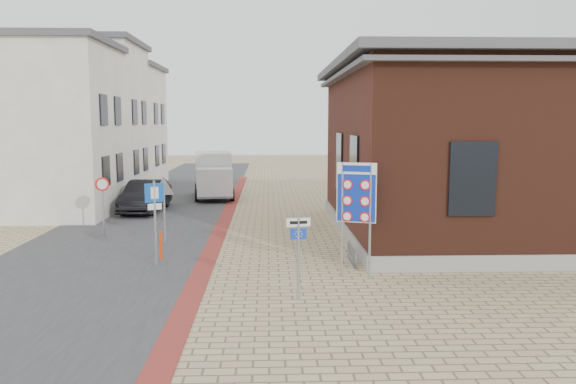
{
  "coord_description": "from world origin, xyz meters",
  "views": [
    {
      "loc": [
        -0.0,
        -15.2,
        4.48
      ],
      "look_at": [
        0.64,
        2.86,
        2.2
      ],
      "focal_mm": 35.0,
      "sensor_mm": 36.0,
      "label": 1
    }
  ],
  "objects_px": {
    "box_truck": "(214,175)",
    "bollard": "(161,246)",
    "sedan": "(146,196)",
    "essen_sign": "(298,243)",
    "border_sign": "(356,195)",
    "parking_sign": "(155,208)"
  },
  "relations": [
    {
      "from": "box_truck",
      "to": "border_sign",
      "type": "distance_m",
      "value": 18.18
    },
    {
      "from": "box_truck",
      "to": "border_sign",
      "type": "xyz_separation_m",
      "value": [
        5.72,
        -17.23,
        1.05
      ]
    },
    {
      "from": "essen_sign",
      "to": "bollard",
      "type": "xyz_separation_m",
      "value": [
        -4.24,
        4.3,
        -1.0
      ]
    },
    {
      "from": "box_truck",
      "to": "bollard",
      "type": "height_order",
      "value": "box_truck"
    },
    {
      "from": "sedan",
      "to": "bollard",
      "type": "bearing_deg",
      "value": -72.9
    },
    {
      "from": "sedan",
      "to": "essen_sign",
      "type": "distance_m",
      "value": 15.84
    },
    {
      "from": "box_truck",
      "to": "parking_sign",
      "type": "height_order",
      "value": "parking_sign"
    },
    {
      "from": "bollard",
      "to": "box_truck",
      "type": "bearing_deg",
      "value": 88.92
    },
    {
      "from": "sedan",
      "to": "border_sign",
      "type": "height_order",
      "value": "border_sign"
    },
    {
      "from": "bollard",
      "to": "sedan",
      "type": "bearing_deg",
      "value": 104.8
    },
    {
      "from": "border_sign",
      "to": "parking_sign",
      "type": "relative_size",
      "value": 1.24
    },
    {
      "from": "parking_sign",
      "to": "box_truck",
      "type": "bearing_deg",
      "value": 64.74
    },
    {
      "from": "sedan",
      "to": "box_truck",
      "type": "distance_m",
      "value": 5.79
    },
    {
      "from": "bollard",
      "to": "essen_sign",
      "type": "bearing_deg",
      "value": -45.39
    },
    {
      "from": "sedan",
      "to": "essen_sign",
      "type": "relative_size",
      "value": 2.12
    },
    {
      "from": "parking_sign",
      "to": "bollard",
      "type": "distance_m",
      "value": 1.59
    },
    {
      "from": "box_truck",
      "to": "bollard",
      "type": "relative_size",
      "value": 5.68
    },
    {
      "from": "essen_sign",
      "to": "bollard",
      "type": "bearing_deg",
      "value": 125.6
    },
    {
      "from": "sedan",
      "to": "parking_sign",
      "type": "xyz_separation_m",
      "value": [
        2.63,
        -10.76,
        1.06
      ]
    },
    {
      "from": "sedan",
      "to": "box_truck",
      "type": "bearing_deg",
      "value": 61.95
    },
    {
      "from": "sedan",
      "to": "parking_sign",
      "type": "relative_size",
      "value": 1.76
    },
    {
      "from": "parking_sign",
      "to": "bollard",
      "type": "height_order",
      "value": "parking_sign"
    }
  ]
}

